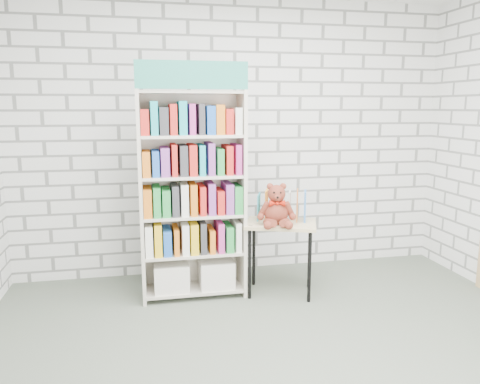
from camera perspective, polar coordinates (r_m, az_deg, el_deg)
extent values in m
plane|color=#51594B|center=(3.38, 6.38, -20.32)|extent=(4.50, 4.50, 0.00)
cube|color=silver|center=(4.86, -0.63, 6.54)|extent=(4.50, 0.02, 2.80)
cube|color=beige|center=(4.19, -11.98, -0.75)|extent=(0.03, 0.36, 1.87)
cube|color=beige|center=(4.27, 0.20, -0.30)|extent=(0.03, 0.36, 1.87)
cube|color=beige|center=(4.37, -6.06, -0.11)|extent=(0.93, 0.02, 1.87)
cube|color=teal|center=(3.97, -5.84, 14.02)|extent=(0.93, 0.02, 0.23)
cube|color=beige|center=(4.45, -5.61, -11.61)|extent=(0.87, 0.34, 0.03)
cube|color=beige|center=(4.33, -5.70, -7.28)|extent=(0.87, 0.34, 0.03)
cube|color=beige|center=(4.24, -5.78, -2.73)|extent=(0.87, 0.34, 0.03)
cube|color=beige|center=(4.18, -5.87, 1.99)|extent=(0.87, 0.34, 0.03)
cube|color=beige|center=(4.14, -5.96, 6.83)|extent=(0.87, 0.34, 0.03)
cube|color=beige|center=(4.13, -6.06, 12.00)|extent=(0.87, 0.34, 0.03)
cube|color=silver|center=(4.39, -8.38, -10.08)|extent=(0.31, 0.30, 0.25)
cube|color=silver|center=(4.43, -2.94, -9.79)|extent=(0.31, 0.30, 0.25)
cube|color=green|center=(4.28, -5.72, -5.56)|extent=(0.87, 0.30, 0.25)
cube|color=orange|center=(4.20, -5.80, -0.93)|extent=(0.87, 0.30, 0.25)
cube|color=#BF338C|center=(4.15, -5.89, 3.85)|extent=(0.87, 0.30, 0.25)
cube|color=#19A5B2|center=(4.12, -5.98, 8.72)|extent=(0.87, 0.30, 0.25)
cube|color=tan|center=(4.31, 5.01, -3.89)|extent=(0.74, 0.63, 0.03)
cylinder|color=black|center=(4.26, 1.17, -8.78)|extent=(0.03, 0.03, 0.65)
cylinder|color=black|center=(4.58, 1.69, -7.40)|extent=(0.03, 0.03, 0.65)
cylinder|color=black|center=(4.24, 8.47, -9.03)|extent=(0.03, 0.03, 0.65)
cylinder|color=black|center=(4.56, 8.45, -7.61)|extent=(0.03, 0.03, 0.65)
cylinder|color=black|center=(4.17, 1.34, -4.17)|extent=(0.04, 0.04, 0.01)
cylinder|color=black|center=(4.14, 8.47, -4.37)|extent=(0.04, 0.04, 0.01)
cube|color=teal|center=(4.39, 2.32, -1.63)|extent=(0.08, 0.19, 0.26)
cube|color=orange|center=(4.38, 3.25, -1.66)|extent=(0.08, 0.19, 0.26)
cube|color=#D45617|center=(4.38, 4.18, -1.68)|extent=(0.08, 0.19, 0.26)
cube|color=black|center=(4.37, 5.12, -1.71)|extent=(0.08, 0.19, 0.26)
cube|color=silver|center=(4.37, 6.05, -1.73)|extent=(0.08, 0.19, 0.26)
cube|color=#CC6724|center=(4.37, 6.99, -1.76)|extent=(0.08, 0.19, 0.26)
cube|color=#316DBA|center=(4.37, 7.92, -1.78)|extent=(0.08, 0.19, 0.26)
ellipsoid|color=maroon|center=(4.20, 4.45, -2.47)|extent=(0.22, 0.19, 0.22)
sphere|color=maroon|center=(4.16, 4.49, -0.21)|extent=(0.16, 0.16, 0.16)
sphere|color=maroon|center=(4.16, 3.68, 0.68)|extent=(0.06, 0.06, 0.06)
sphere|color=maroon|center=(4.17, 5.27, 0.69)|extent=(0.06, 0.06, 0.06)
sphere|color=maroon|center=(4.11, 4.57, -0.67)|extent=(0.06, 0.06, 0.06)
sphere|color=black|center=(4.09, 4.19, -0.09)|extent=(0.02, 0.02, 0.02)
sphere|color=black|center=(4.10, 4.96, -0.09)|extent=(0.02, 0.02, 0.02)
sphere|color=black|center=(4.08, 4.61, -0.67)|extent=(0.02, 0.02, 0.02)
cylinder|color=maroon|center=(4.17, 2.96, -2.12)|extent=(0.11, 0.11, 0.16)
cylinder|color=maroon|center=(4.19, 5.99, -2.10)|extent=(0.11, 0.09, 0.16)
sphere|color=maroon|center=(4.16, 2.53, -3.03)|extent=(0.06, 0.06, 0.06)
sphere|color=maroon|center=(4.19, 6.44, -2.99)|extent=(0.06, 0.06, 0.06)
cylinder|color=maroon|center=(4.11, 3.70, -3.76)|extent=(0.09, 0.17, 0.09)
cylinder|color=maroon|center=(4.12, 5.47, -3.74)|extent=(0.14, 0.18, 0.09)
sphere|color=maroon|center=(4.03, 3.41, -4.09)|extent=(0.08, 0.08, 0.08)
sphere|color=maroon|center=(4.05, 5.96, -4.06)|extent=(0.08, 0.08, 0.08)
cone|color=#B91B0B|center=(4.12, 4.04, -1.38)|extent=(0.07, 0.07, 0.06)
cone|color=#B91B0B|center=(4.12, 5.07, -1.38)|extent=(0.07, 0.07, 0.06)
sphere|color=#B91B0B|center=(4.12, 4.56, -1.39)|extent=(0.03, 0.03, 0.03)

